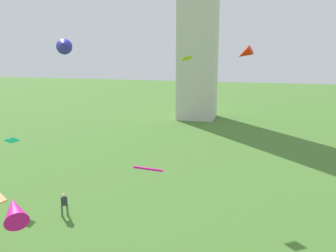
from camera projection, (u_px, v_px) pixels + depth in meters
The scene contains 7 objects.
person_0 at pixel (64, 203), 23.86m from camera, with size 0.49×0.43×1.62m.
kite_flying_5 at pixel (245, 53), 27.54m from camera, with size 1.49×1.07×1.22m.
kite_flying_6 at pixel (12, 140), 26.52m from camera, with size 1.11×0.67×0.70m.
kite_flying_7 at pixel (187, 58), 28.41m from camera, with size 0.99×1.03×0.44m.
kite_flying_8 at pixel (64, 45), 24.43m from camera, with size 1.78×2.03×1.33m.
kite_flying_10 at pixel (148, 169), 17.05m from camera, with size 1.62×1.26×0.56m.
kite_flying_11 at pixel (14, 210), 14.98m from camera, with size 1.89×1.92×1.44m.
Camera 1 is at (3.32, 1.95, 11.20)m, focal length 37.89 mm.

